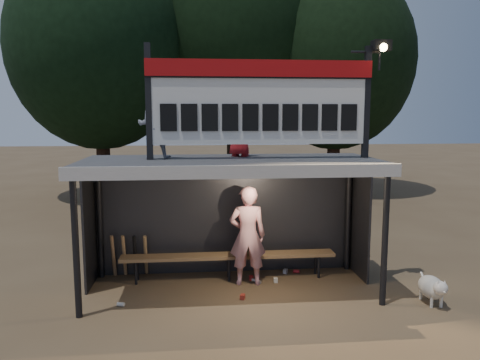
% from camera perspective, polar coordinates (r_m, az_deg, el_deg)
% --- Properties ---
extents(ground, '(80.00, 80.00, 0.00)m').
position_cam_1_polar(ground, '(8.49, -1.11, -13.21)').
color(ground, '#503D28').
rests_on(ground, ground).
extents(player, '(0.68, 0.47, 1.81)m').
position_cam_1_polar(player, '(8.48, 0.93, -6.79)').
color(player, white).
rests_on(player, ground).
extents(child_a, '(0.57, 0.45, 1.14)m').
position_cam_1_polar(child_a, '(8.09, -10.44, 6.57)').
color(child_a, slate).
rests_on(child_a, dugout_shelter).
extents(child_b, '(0.59, 0.52, 1.01)m').
position_cam_1_polar(child_b, '(8.41, -0.02, 6.32)').
color(child_b, '#A91A1E').
rests_on(child_b, dugout_shelter).
extents(dugout_shelter, '(5.10, 2.08, 2.32)m').
position_cam_1_polar(dugout_shelter, '(8.25, -1.28, -0.54)').
color(dugout_shelter, '#373739').
rests_on(dugout_shelter, ground).
extents(scoreboard_assembly, '(4.10, 0.27, 1.99)m').
position_cam_1_polar(scoreboard_assembly, '(7.97, 2.89, 9.81)').
color(scoreboard_assembly, black).
rests_on(scoreboard_assembly, dugout_shelter).
extents(bench, '(4.00, 0.35, 0.48)m').
position_cam_1_polar(bench, '(8.86, -1.40, -9.32)').
color(bench, olive).
rests_on(bench, ground).
extents(tree_left, '(6.46, 6.46, 9.27)m').
position_cam_1_polar(tree_left, '(18.37, -16.81, 15.28)').
color(tree_left, black).
rests_on(tree_left, ground).
extents(tree_mid, '(7.22, 7.22, 10.36)m').
position_cam_1_polar(tree_mid, '(19.71, -0.91, 17.00)').
color(tree_mid, '#2F1F15').
rests_on(tree_mid, ground).
extents(tree_right, '(6.08, 6.08, 8.72)m').
position_cam_1_polar(tree_right, '(19.35, 11.62, 14.09)').
color(tree_right, black).
rests_on(tree_right, ground).
extents(dog, '(0.36, 0.81, 0.49)m').
position_cam_1_polar(dog, '(8.40, 22.42, -12.02)').
color(dog, beige).
rests_on(dog, ground).
extents(bats, '(0.68, 0.35, 0.84)m').
position_cam_1_polar(bats, '(9.18, -13.31, -8.93)').
color(bats, olive).
rests_on(bats, ground).
extents(litter, '(3.30, 1.42, 0.08)m').
position_cam_1_polar(litter, '(8.73, 1.39, -12.34)').
color(litter, red).
rests_on(litter, ground).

